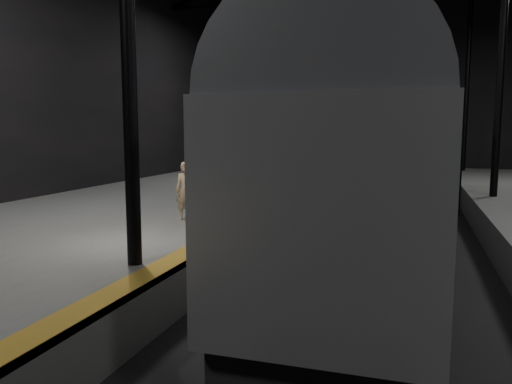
% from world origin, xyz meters
% --- Properties ---
extents(ground, '(44.00, 44.00, 0.00)m').
position_xyz_m(ground, '(0.00, 0.00, 0.00)').
color(ground, black).
rests_on(ground, ground).
extents(platform_left, '(9.00, 43.80, 1.00)m').
position_xyz_m(platform_left, '(-7.50, 0.00, 0.50)').
color(platform_left, '#545451').
rests_on(platform_left, ground).
extents(tactile_strip, '(0.50, 43.80, 0.01)m').
position_xyz_m(tactile_strip, '(-3.25, 0.00, 1.00)').
color(tactile_strip, '#856118').
rests_on(tactile_strip, platform_left).
extents(track, '(2.40, 43.00, 0.24)m').
position_xyz_m(track, '(0.00, 0.00, 0.07)').
color(track, '#3F3328').
rests_on(track, ground).
extents(train, '(2.81, 18.75, 5.01)m').
position_xyz_m(train, '(-0.00, 2.42, 2.80)').
color(train, '#A8ABB0').
rests_on(train, ground).
extents(woman, '(0.67, 0.56, 1.58)m').
position_xyz_m(woman, '(-4.85, 0.39, 1.79)').
color(woman, tan).
rests_on(woman, platform_left).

